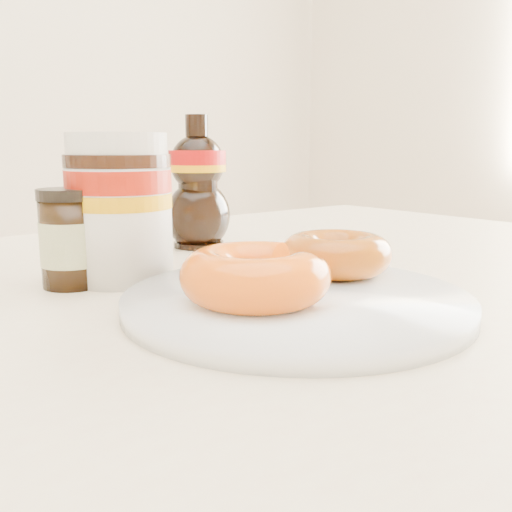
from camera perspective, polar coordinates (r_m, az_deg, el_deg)
dining_table at (r=0.49m, az=-8.55°, el=-14.21°), size 1.40×0.90×0.75m
plate at (r=0.45m, az=4.03°, el=-4.47°), size 0.27×0.27×0.01m
donut_bitten at (r=0.42m, az=-0.07°, el=-1.94°), size 0.15×0.15×0.04m
donut_whole at (r=0.51m, az=7.99°, el=0.23°), size 0.12×0.12×0.03m
nutella_jar at (r=0.55m, az=-13.50°, el=5.27°), size 0.10×0.10×0.14m
syrup_bottle at (r=0.72m, az=-5.85°, el=7.37°), size 0.10×0.10×0.16m
dark_jar at (r=0.54m, az=-18.02°, el=1.63°), size 0.06×0.06×0.09m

